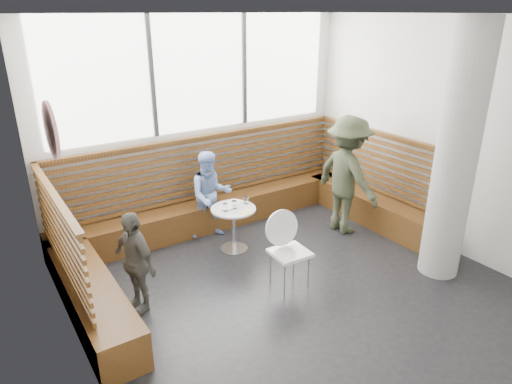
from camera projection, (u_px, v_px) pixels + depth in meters
room at (306, 169)px, 5.03m from camera, size 5.00×5.00×3.20m
booth at (228, 213)px, 6.84m from camera, size 5.00×2.50×1.44m
concrete_column at (456, 156)px, 5.51m from camera, size 0.50×0.50×3.20m
wall_art at (51, 130)px, 3.82m from camera, size 0.03×0.50×0.50m
cafe_table at (234, 220)px, 6.46m from camera, size 0.64×0.64×0.65m
cafe_chair at (286, 244)px, 5.60m from camera, size 0.46×0.45×0.96m
adult_man at (347, 176)px, 6.89m from camera, size 0.69×1.19×1.82m
child_back at (211, 195)px, 6.80m from camera, size 0.75×0.65×1.34m
child_left at (135, 262)px, 5.12m from camera, size 0.47×0.76×1.22m
plate_near at (227, 208)px, 6.39m from camera, size 0.20×0.20×0.01m
plate_far at (234, 202)px, 6.58m from camera, size 0.21×0.21×0.01m
glass_left at (225, 207)px, 6.28m from camera, size 0.07×0.07×0.11m
glass_mid at (234, 205)px, 6.36m from camera, size 0.07×0.07×0.11m
glass_right at (246, 200)px, 6.53m from camera, size 0.07×0.07×0.11m
menu_card at (246, 212)px, 6.26m from camera, size 0.21×0.18×0.00m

